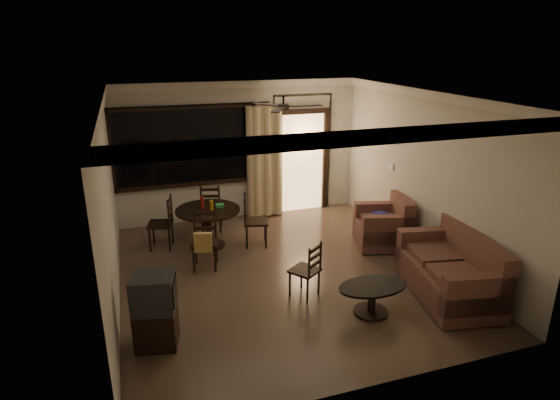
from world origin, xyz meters
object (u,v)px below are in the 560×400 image
object	(u,v)px
dining_chair_west	(162,233)
dining_chair_south	(205,251)
tv_cabinet	(155,310)
armchair	(385,226)
dining_chair_north	(212,216)
sofa	(453,272)
side_chair	(305,280)
dining_table	(208,217)
dining_chair_east	(255,230)
coffee_table	(372,295)

from	to	relation	value
dining_chair_west	dining_chair_south	world-z (taller)	same
tv_cabinet	armchair	distance (m)	4.50
dining_chair_south	tv_cabinet	size ratio (longest dim) A/B	1.01
dining_chair_north	sofa	world-z (taller)	sofa
armchair	side_chair	distance (m)	2.36
dining_table	dining_chair_north	world-z (taller)	dining_chair_north
tv_cabinet	sofa	bearing A→B (deg)	10.38
dining_chair_east	dining_chair_north	bearing A→B (deg)	46.76
sofa	tv_cabinet	bearing A→B (deg)	-170.88
armchair	dining_chair_west	bearing A→B (deg)	178.66
dining_table	tv_cabinet	world-z (taller)	tv_cabinet
dining_chair_south	sofa	world-z (taller)	sofa
dining_table	sofa	distance (m)	4.15
sofa	armchair	size ratio (longest dim) A/B	1.73
dining_table	armchair	bearing A→B (deg)	-17.39
dining_chair_east	dining_chair_west	bearing A→B (deg)	90.00
dining_chair_west	sofa	bearing A→B (deg)	66.19
dining_chair_east	side_chair	xyz separation A→B (m)	(0.21, -1.96, -0.03)
tv_cabinet	dining_chair_north	bearing A→B (deg)	81.44
dining_chair_west	armchair	size ratio (longest dim) A/B	0.87
tv_cabinet	armchair	bearing A→B (deg)	34.84
dining_table	armchair	size ratio (longest dim) A/B	1.05
dining_chair_south	coffee_table	xyz separation A→B (m)	(1.93, -2.05, -0.02)
dining_chair_east	tv_cabinet	size ratio (longest dim) A/B	1.01
dining_chair_east	armchair	size ratio (longest dim) A/B	0.87
dining_chair_south	armchair	distance (m)	3.25
coffee_table	side_chair	distance (m)	1.00
armchair	dining_table	bearing A→B (deg)	177.98
dining_table	dining_chair_west	bearing A→B (deg)	165.87
dining_chair_north	sofa	distance (m)	4.58
dining_chair_east	coffee_table	bearing A→B (deg)	-147.09
dining_chair_east	sofa	size ratio (longest dim) A/B	0.50
dining_table	tv_cabinet	xyz separation A→B (m)	(-1.12, -2.68, -0.09)
dining_chair_west	dining_chair_south	bearing A→B (deg)	44.30
tv_cabinet	armchair	size ratio (longest dim) A/B	0.87
side_chair	dining_table	bearing A→B (deg)	-100.55
dining_chair_south	side_chair	size ratio (longest dim) A/B	1.12
dining_chair_east	dining_chair_north	world-z (taller)	same
sofa	side_chair	xyz separation A→B (m)	(-2.03, 0.65, -0.12)
dining_chair_south	side_chair	world-z (taller)	dining_chair_south
dining_chair_south	coffee_table	size ratio (longest dim) A/B	0.99
armchair	coffee_table	size ratio (longest dim) A/B	1.13
dining_chair_east	side_chair	distance (m)	1.97
tv_cabinet	armchair	world-z (taller)	tv_cabinet
dining_table	dining_chair_south	xyz separation A→B (m)	(-0.21, -0.83, -0.26)
dining_chair_north	tv_cabinet	bearing A→B (deg)	83.42
dining_chair_north	tv_cabinet	world-z (taller)	dining_chair_north
sofa	coffee_table	size ratio (longest dim) A/B	1.96
dining_chair_south	sofa	size ratio (longest dim) A/B	0.50
dining_table	dining_chair_south	bearing A→B (deg)	-104.33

